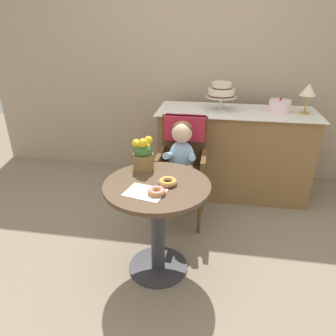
{
  "coord_description": "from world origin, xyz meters",
  "views": [
    {
      "loc": [
        0.37,
        -1.81,
        1.7
      ],
      "look_at": [
        0.05,
        0.15,
        0.77
      ],
      "focal_mm": 33.54,
      "sensor_mm": 36.0,
      "label": 1
    }
  ],
  "objects_px": {
    "flower_vase": "(143,155)",
    "tiered_cake_stand": "(221,92)",
    "table_lamp": "(308,91)",
    "round_layer_cake": "(280,106)",
    "donut_mid": "(157,191)",
    "wicker_chair": "(183,153)",
    "seated_child": "(181,156)",
    "donut_front": "(168,181)",
    "cafe_table": "(157,211)"
  },
  "relations": [
    {
      "from": "table_lamp",
      "to": "flower_vase",
      "type": "bearing_deg",
      "value": -140.46
    },
    {
      "from": "wicker_chair",
      "to": "donut_mid",
      "type": "distance_m",
      "value": 0.91
    },
    {
      "from": "round_layer_cake",
      "to": "table_lamp",
      "type": "distance_m",
      "value": 0.28
    },
    {
      "from": "donut_front",
      "to": "tiered_cake_stand",
      "type": "distance_m",
      "value": 1.38
    },
    {
      "from": "table_lamp",
      "to": "donut_mid",
      "type": "bearing_deg",
      "value": -128.82
    },
    {
      "from": "seated_child",
      "to": "donut_front",
      "type": "relative_size",
      "value": 5.8
    },
    {
      "from": "seated_child",
      "to": "tiered_cake_stand",
      "type": "distance_m",
      "value": 0.86
    },
    {
      "from": "cafe_table",
      "to": "tiered_cake_stand",
      "type": "bearing_deg",
      "value": 73.5
    },
    {
      "from": "donut_mid",
      "to": "table_lamp",
      "type": "height_order",
      "value": "table_lamp"
    },
    {
      "from": "wicker_chair",
      "to": "tiered_cake_stand",
      "type": "height_order",
      "value": "tiered_cake_stand"
    },
    {
      "from": "donut_front",
      "to": "table_lamp",
      "type": "height_order",
      "value": "table_lamp"
    },
    {
      "from": "flower_vase",
      "to": "round_layer_cake",
      "type": "relative_size",
      "value": 1.2
    },
    {
      "from": "tiered_cake_stand",
      "to": "table_lamp",
      "type": "distance_m",
      "value": 0.79
    },
    {
      "from": "flower_vase",
      "to": "round_layer_cake",
      "type": "height_order",
      "value": "round_layer_cake"
    },
    {
      "from": "flower_vase",
      "to": "round_layer_cake",
      "type": "distance_m",
      "value": 1.56
    },
    {
      "from": "tiered_cake_stand",
      "to": "donut_front",
      "type": "bearing_deg",
      "value": -103.55
    },
    {
      "from": "donut_mid",
      "to": "table_lamp",
      "type": "bearing_deg",
      "value": 51.18
    },
    {
      "from": "flower_vase",
      "to": "table_lamp",
      "type": "distance_m",
      "value": 1.73
    },
    {
      "from": "donut_mid",
      "to": "tiered_cake_stand",
      "type": "xyz_separation_m",
      "value": [
        0.36,
        1.44,
        0.34
      ]
    },
    {
      "from": "flower_vase",
      "to": "tiered_cake_stand",
      "type": "height_order",
      "value": "tiered_cake_stand"
    },
    {
      "from": "round_layer_cake",
      "to": "table_lamp",
      "type": "height_order",
      "value": "table_lamp"
    },
    {
      "from": "donut_mid",
      "to": "tiered_cake_stand",
      "type": "height_order",
      "value": "tiered_cake_stand"
    },
    {
      "from": "flower_vase",
      "to": "tiered_cake_stand",
      "type": "xyz_separation_m",
      "value": [
        0.53,
        1.1,
        0.25
      ]
    },
    {
      "from": "wicker_chair",
      "to": "seated_child",
      "type": "xyz_separation_m",
      "value": [
        0.0,
        -0.16,
        0.04
      ]
    },
    {
      "from": "seated_child",
      "to": "round_layer_cake",
      "type": "bearing_deg",
      "value": 39.51
    },
    {
      "from": "round_layer_cake",
      "to": "cafe_table",
      "type": "bearing_deg",
      "value": -125.79
    },
    {
      "from": "cafe_table",
      "to": "wicker_chair",
      "type": "height_order",
      "value": "wicker_chair"
    },
    {
      "from": "seated_child",
      "to": "wicker_chair",
      "type": "bearing_deg",
      "value": 90.0
    },
    {
      "from": "flower_vase",
      "to": "wicker_chair",
      "type": "bearing_deg",
      "value": 67.87
    },
    {
      "from": "donut_front",
      "to": "round_layer_cake",
      "type": "height_order",
      "value": "round_layer_cake"
    },
    {
      "from": "donut_mid",
      "to": "tiered_cake_stand",
      "type": "relative_size",
      "value": 0.38
    },
    {
      "from": "donut_mid",
      "to": "table_lamp",
      "type": "distance_m",
      "value": 1.88
    },
    {
      "from": "table_lamp",
      "to": "wicker_chair",
      "type": "bearing_deg",
      "value": -154.03
    },
    {
      "from": "tiered_cake_stand",
      "to": "table_lamp",
      "type": "relative_size",
      "value": 1.05
    },
    {
      "from": "wicker_chair",
      "to": "table_lamp",
      "type": "distance_m",
      "value": 1.3
    },
    {
      "from": "table_lamp",
      "to": "tiered_cake_stand",
      "type": "bearing_deg",
      "value": 179.47
    },
    {
      "from": "donut_mid",
      "to": "tiered_cake_stand",
      "type": "bearing_deg",
      "value": 75.98
    },
    {
      "from": "cafe_table",
      "to": "donut_front",
      "type": "xyz_separation_m",
      "value": [
        0.07,
        0.0,
        0.23
      ]
    },
    {
      "from": "seated_child",
      "to": "donut_front",
      "type": "xyz_separation_m",
      "value": [
        -0.01,
        -0.6,
        0.06
      ]
    },
    {
      "from": "wicker_chair",
      "to": "round_layer_cake",
      "type": "height_order",
      "value": "round_layer_cake"
    },
    {
      "from": "round_layer_cake",
      "to": "tiered_cake_stand",
      "type": "bearing_deg",
      "value": -178.3
    },
    {
      "from": "table_lamp",
      "to": "round_layer_cake",
      "type": "bearing_deg",
      "value": 174.0
    },
    {
      "from": "donut_mid",
      "to": "table_lamp",
      "type": "relative_size",
      "value": 0.4
    },
    {
      "from": "tiered_cake_stand",
      "to": "donut_mid",
      "type": "bearing_deg",
      "value": -104.02
    },
    {
      "from": "wicker_chair",
      "to": "flower_vase",
      "type": "height_order",
      "value": "flower_vase"
    },
    {
      "from": "donut_front",
      "to": "wicker_chair",
      "type": "bearing_deg",
      "value": 88.99
    },
    {
      "from": "wicker_chair",
      "to": "flower_vase",
      "type": "relative_size",
      "value": 3.82
    },
    {
      "from": "donut_front",
      "to": "round_layer_cake",
      "type": "xyz_separation_m",
      "value": [
        0.88,
        1.31,
        0.22
      ]
    },
    {
      "from": "flower_vase",
      "to": "tiered_cake_stand",
      "type": "relative_size",
      "value": 0.83
    },
    {
      "from": "tiered_cake_stand",
      "to": "wicker_chair",
      "type": "bearing_deg",
      "value": -119.0
    }
  ]
}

